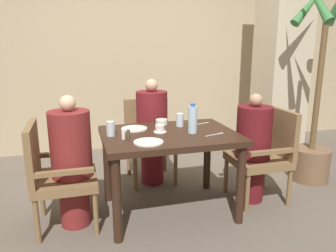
{
  "coord_description": "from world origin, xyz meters",
  "views": [
    {
      "loc": [
        -0.74,
        -2.57,
        1.45
      ],
      "look_at": [
        0.0,
        0.04,
        0.77
      ],
      "focal_mm": 35.0,
      "sensor_mm": 36.0,
      "label": 1
    }
  ],
  "objects_px": {
    "glass_tall_near": "(180,120)",
    "glass_tall_mid": "(111,129)",
    "diner_in_left_chair": "(72,161)",
    "potted_palm": "(315,117)",
    "teacup_with_saucer": "(160,129)",
    "diner_in_far_chair": "(152,131)",
    "chair_left_side": "(55,172)",
    "chair_far_side": "(149,137)",
    "plate_main_right": "(148,142)",
    "chair_right_side": "(266,151)",
    "diner_in_right_chair": "(253,147)",
    "plate_main_left": "(134,129)",
    "bowl_small": "(162,122)",
    "water_bottle": "(193,119)"
  },
  "relations": [
    {
      "from": "potted_palm",
      "to": "water_bottle",
      "type": "height_order",
      "value": "potted_palm"
    },
    {
      "from": "chair_far_side",
      "to": "chair_right_side",
      "type": "xyz_separation_m",
      "value": [
        0.94,
        -0.79,
        0.0
      ]
    },
    {
      "from": "diner_in_right_chair",
      "to": "diner_in_left_chair",
      "type": "bearing_deg",
      "value": 180.0
    },
    {
      "from": "diner_in_far_chair",
      "to": "glass_tall_mid",
      "type": "distance_m",
      "value": 0.81
    },
    {
      "from": "bowl_small",
      "to": "water_bottle",
      "type": "height_order",
      "value": "water_bottle"
    },
    {
      "from": "chair_left_side",
      "to": "glass_tall_near",
      "type": "distance_m",
      "value": 1.16
    },
    {
      "from": "glass_tall_near",
      "to": "chair_right_side",
      "type": "bearing_deg",
      "value": -13.78
    },
    {
      "from": "potted_palm",
      "to": "plate_main_right",
      "type": "bearing_deg",
      "value": -165.73
    },
    {
      "from": "diner_in_left_chair",
      "to": "teacup_with_saucer",
      "type": "distance_m",
      "value": 0.76
    },
    {
      "from": "diner_in_far_chair",
      "to": "potted_palm",
      "type": "bearing_deg",
      "value": -13.74
    },
    {
      "from": "teacup_with_saucer",
      "to": "glass_tall_near",
      "type": "bearing_deg",
      "value": 34.04
    },
    {
      "from": "diner_in_right_chair",
      "to": "water_bottle",
      "type": "height_order",
      "value": "diner_in_right_chair"
    },
    {
      "from": "plate_main_right",
      "to": "glass_tall_near",
      "type": "height_order",
      "value": "glass_tall_near"
    },
    {
      "from": "diner_in_far_chair",
      "to": "diner_in_right_chair",
      "type": "distance_m",
      "value": 1.04
    },
    {
      "from": "diner_in_right_chair",
      "to": "teacup_with_saucer",
      "type": "distance_m",
      "value": 0.91
    },
    {
      "from": "plate_main_left",
      "to": "glass_tall_mid",
      "type": "distance_m",
      "value": 0.28
    },
    {
      "from": "plate_main_left",
      "to": "water_bottle",
      "type": "distance_m",
      "value": 0.53
    },
    {
      "from": "chair_far_side",
      "to": "plate_main_right",
      "type": "xyz_separation_m",
      "value": [
        -0.23,
        -1.03,
        0.26
      ]
    },
    {
      "from": "chair_far_side",
      "to": "potted_palm",
      "type": "distance_m",
      "value": 1.77
    },
    {
      "from": "plate_main_left",
      "to": "plate_main_right",
      "type": "height_order",
      "value": "same"
    },
    {
      "from": "chair_far_side",
      "to": "teacup_with_saucer",
      "type": "height_order",
      "value": "chair_far_side"
    },
    {
      "from": "glass_tall_near",
      "to": "glass_tall_mid",
      "type": "bearing_deg",
      "value": -166.87
    },
    {
      "from": "teacup_with_saucer",
      "to": "diner_in_far_chair",
      "type": "bearing_deg",
      "value": 83.42
    },
    {
      "from": "diner_in_left_chair",
      "to": "water_bottle",
      "type": "distance_m",
      "value": 1.04
    },
    {
      "from": "diner_in_right_chair",
      "to": "bowl_small",
      "type": "bearing_deg",
      "value": 158.85
    },
    {
      "from": "plate_main_left",
      "to": "glass_tall_near",
      "type": "bearing_deg",
      "value": -0.82
    },
    {
      "from": "chair_left_side",
      "to": "bowl_small",
      "type": "height_order",
      "value": "chair_left_side"
    },
    {
      "from": "diner_in_left_chair",
      "to": "potted_palm",
      "type": "height_order",
      "value": "potted_palm"
    },
    {
      "from": "diner_in_right_chair",
      "to": "teacup_with_saucer",
      "type": "bearing_deg",
      "value": 177.35
    },
    {
      "from": "diner_in_right_chair",
      "to": "water_bottle",
      "type": "relative_size",
      "value": 4.08
    },
    {
      "from": "chair_far_side",
      "to": "glass_tall_near",
      "type": "relative_size",
      "value": 7.21
    },
    {
      "from": "chair_left_side",
      "to": "diner_in_far_chair",
      "type": "bearing_deg",
      "value": 34.85
    },
    {
      "from": "diner_in_left_chair",
      "to": "chair_far_side",
      "type": "distance_m",
      "value": 1.13
    },
    {
      "from": "chair_far_side",
      "to": "glass_tall_mid",
      "type": "height_order",
      "value": "chair_far_side"
    },
    {
      "from": "diner_in_right_chair",
      "to": "plate_main_left",
      "type": "xyz_separation_m",
      "value": [
        -1.07,
        0.2,
        0.2
      ]
    },
    {
      "from": "diner_in_right_chair",
      "to": "plate_main_left",
      "type": "bearing_deg",
      "value": 169.45
    },
    {
      "from": "chair_far_side",
      "to": "plate_main_left",
      "type": "distance_m",
      "value": 0.7
    },
    {
      "from": "chair_far_side",
      "to": "bowl_small",
      "type": "relative_size",
      "value": 7.78
    },
    {
      "from": "chair_right_side",
      "to": "plate_main_right",
      "type": "height_order",
      "value": "chair_right_side"
    },
    {
      "from": "water_bottle",
      "to": "glass_tall_mid",
      "type": "height_order",
      "value": "water_bottle"
    },
    {
      "from": "glass_tall_near",
      "to": "potted_palm",
      "type": "bearing_deg",
      "value": 2.11
    },
    {
      "from": "plate_main_right",
      "to": "water_bottle",
      "type": "xyz_separation_m",
      "value": [
        0.42,
        0.19,
        0.11
      ]
    },
    {
      "from": "teacup_with_saucer",
      "to": "plate_main_right",
      "type": "bearing_deg",
      "value": -120.43
    },
    {
      "from": "chair_far_side",
      "to": "bowl_small",
      "type": "bearing_deg",
      "value": -88.57
    },
    {
      "from": "chair_left_side",
      "to": "chair_right_side",
      "type": "distance_m",
      "value": 1.89
    },
    {
      "from": "teacup_with_saucer",
      "to": "glass_tall_mid",
      "type": "bearing_deg",
      "value": 179.57
    },
    {
      "from": "potted_palm",
      "to": "glass_tall_near",
      "type": "height_order",
      "value": "potted_palm"
    },
    {
      "from": "diner_in_right_chair",
      "to": "glass_tall_mid",
      "type": "distance_m",
      "value": 1.32
    },
    {
      "from": "diner_in_left_chair",
      "to": "diner_in_right_chair",
      "type": "distance_m",
      "value": 1.61
    },
    {
      "from": "diner_in_left_chair",
      "to": "chair_right_side",
      "type": "height_order",
      "value": "diner_in_left_chair"
    }
  ]
}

